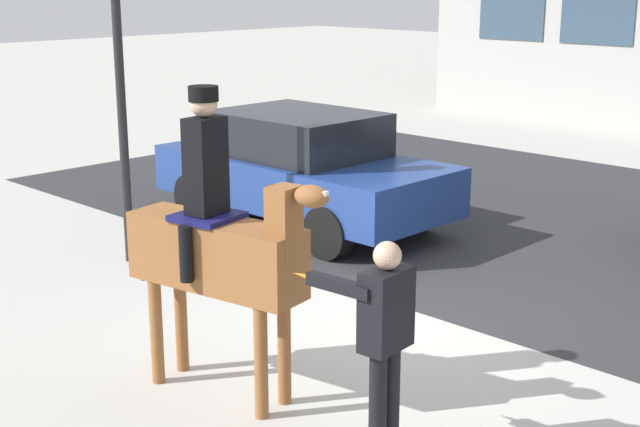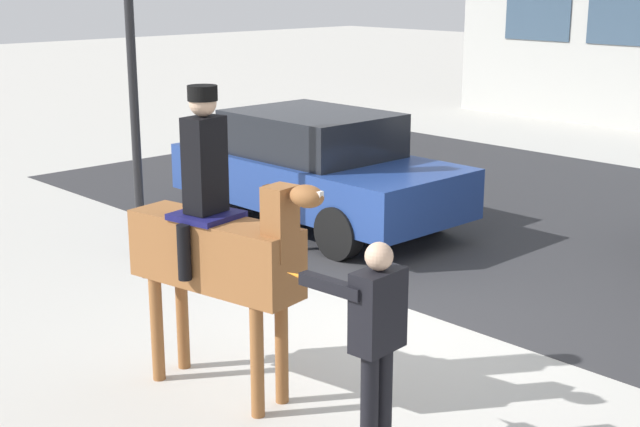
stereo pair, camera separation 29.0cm
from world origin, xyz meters
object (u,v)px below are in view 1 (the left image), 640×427
object	(u,v)px
pedestrian_bystander	(383,334)
mounted_horse_lead	(219,245)
street_car_near_lane	(302,168)
traffic_light	(116,34)

from	to	relation	value
pedestrian_bystander	mounted_horse_lead	bearing A→B (deg)	-0.43
street_car_near_lane	traffic_light	xyz separation A→B (m)	(-0.35, -2.68, 1.95)
traffic_light	pedestrian_bystander	bearing A→B (deg)	-14.91
mounted_horse_lead	street_car_near_lane	xyz separation A→B (m)	(-3.29, 4.20, -0.49)
street_car_near_lane	traffic_light	bearing A→B (deg)	-97.40
mounted_horse_lead	pedestrian_bystander	size ratio (longest dim) A/B	1.56
street_car_near_lane	traffic_light	distance (m)	3.33
mounted_horse_lead	pedestrian_bystander	xyz separation A→B (m)	(1.66, 0.11, -0.33)
mounted_horse_lead	street_car_near_lane	world-z (taller)	mounted_horse_lead
pedestrian_bystander	street_car_near_lane	world-z (taller)	pedestrian_bystander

